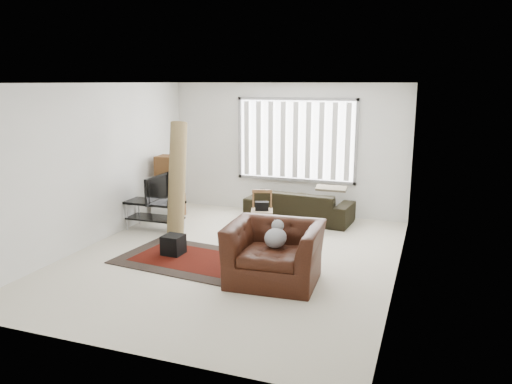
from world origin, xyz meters
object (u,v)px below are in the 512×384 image
(side_chair, at_px, (262,209))
(armchair, at_px, (274,249))
(tv_stand, at_px, (155,209))
(moving_boxes, at_px, (169,189))
(sofa, at_px, (299,201))

(side_chair, height_order, armchair, armchair)
(tv_stand, height_order, moving_boxes, moving_boxes)
(moving_boxes, xyz_separation_m, sofa, (2.57, 0.63, -0.18))
(tv_stand, xyz_separation_m, sofa, (2.38, 1.52, 0.01))
(moving_boxes, height_order, sofa, moving_boxes)
(tv_stand, distance_m, armchair, 3.29)
(sofa, relative_size, armchair, 1.58)
(sofa, height_order, side_chair, sofa)
(moving_boxes, xyz_separation_m, armchair, (3.05, -2.50, -0.11))
(side_chair, bearing_deg, sofa, 44.66)
(side_chair, bearing_deg, tv_stand, 179.84)
(side_chair, xyz_separation_m, armchair, (0.96, -2.23, 0.06))
(armchair, bearing_deg, tv_stand, 147.09)
(tv_stand, height_order, side_chair, side_chair)
(tv_stand, relative_size, armchair, 0.81)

